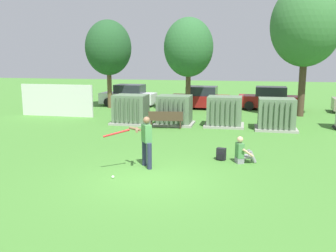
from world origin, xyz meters
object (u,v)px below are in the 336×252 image
transformer_west (131,110)px  transformer_mid_east (224,112)px  parked_car_leftmost (129,96)px  parked_car_left_of_center (200,98)px  parked_car_right_of_center (269,99)px  batter (145,139)px  sports_ball (113,177)px  backpack (221,154)px  transformer_mid_west (175,111)px  park_bench (166,118)px  transformer_east (276,115)px  seated_spectator (242,152)px

transformer_west → transformer_mid_east: 5.18m
parked_car_leftmost → parked_car_left_of_center: bearing=-6.0°
parked_car_right_of_center → transformer_west: bearing=-136.7°
batter → transformer_mid_east: bearing=74.8°
sports_ball → backpack: (3.13, 2.74, 0.17)m
parked_car_right_of_center → transformer_mid_west: bearing=-126.8°
park_bench → transformer_east: bearing=8.9°
sports_ball → parked_car_left_of_center: parked_car_left_of_center is taller
transformer_west → parked_car_leftmost: bearing=109.0°
park_bench → parked_car_right_of_center: (5.70, 8.48, 0.22)m
park_bench → parked_car_right_of_center: bearing=56.1°
parked_car_right_of_center → transformer_mid_east: bearing=-110.8°
transformer_east → backpack: bearing=-110.9°
seated_spectator → parked_car_left_of_center: (-3.12, 13.34, 0.38)m
transformer_west → backpack: (5.44, -6.38, -0.57)m
parked_car_leftmost → backpack: bearing=-59.9°
parked_car_left_of_center → parked_car_right_of_center: (4.84, 0.70, 0.00)m
transformer_west → parked_car_right_of_center: size_ratio=0.49×
transformer_mid_east → backpack: 6.66m
transformer_west → parked_car_left_of_center: size_ratio=0.49×
parked_car_leftmost → parked_car_left_of_center: same height
transformer_west → parked_car_right_of_center: 10.88m
transformer_mid_west → parked_car_leftmost: same height
batter → seated_spectator: bearing=21.0°
transformer_mid_west → batter: batter is taller
transformer_mid_west → sports_ball: transformer_mid_west is taller
parked_car_left_of_center → park_bench: bearing=-96.3°
transformer_west → seated_spectator: 9.05m
park_bench → seated_spectator: seated_spectator is taller
park_bench → seated_spectator: size_ratio=1.90×
transformer_mid_east → transformer_east: bearing=-8.6°
parked_car_right_of_center → transformer_east: bearing=-90.7°
transformer_mid_west → seated_spectator: transformer_mid_west is taller
park_bench → backpack: park_bench is taller
transformer_west → park_bench: transformer_west is taller
seated_spectator → parked_car_leftmost: size_ratio=0.23×
transformer_mid_east → transformer_east: size_ratio=1.00×
transformer_west → batter: 8.37m
transformer_east → batter: (-4.83, -7.67, 0.19)m
transformer_mid_east → seated_spectator: transformer_mid_east is taller
seated_spectator → batter: bearing=-159.0°
park_bench → transformer_mid_west: bearing=78.6°
transformer_west → park_bench: (2.22, -1.03, -0.25)m
transformer_west → transformer_mid_east: same height
backpack → parked_car_right_of_center: size_ratio=0.10×
transformer_mid_east → parked_car_left_of_center: size_ratio=0.49×
seated_spectator → parked_car_left_of_center: 13.71m
transformer_mid_west → batter: (0.53, -7.97, 0.19)m
transformer_mid_east → parked_car_left_of_center: bearing=107.8°
transformer_west → batter: bearing=-69.1°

